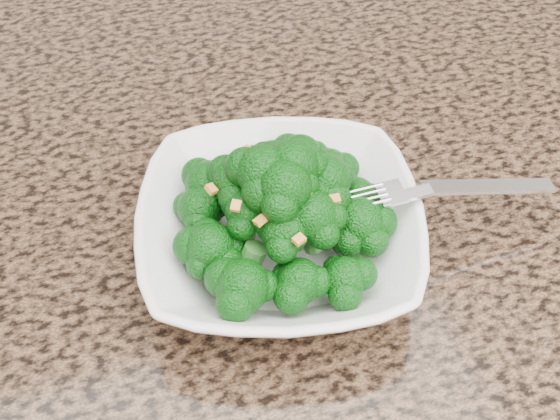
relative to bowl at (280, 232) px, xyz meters
name	(u,v)px	position (x,y,z in m)	size (l,w,h in m)	color
cabinet	(274,419)	(0.02, 0.09, -0.49)	(1.55, 0.95, 0.87)	#342415
granite_counter	(271,185)	(0.02, 0.09, -0.04)	(1.64, 1.04, 0.03)	brown
bowl	(280,232)	(0.00, 0.00, 0.00)	(0.21, 0.21, 0.05)	white
broccoli_pile	(280,176)	(0.00, 0.00, 0.06)	(0.18, 0.18, 0.07)	#084C0A
garlic_topping	(280,136)	(0.00, 0.00, 0.10)	(0.11, 0.11, 0.01)	#EF9D3A
fork	(422,192)	(0.10, -0.02, 0.03)	(0.18, 0.03, 0.01)	silver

